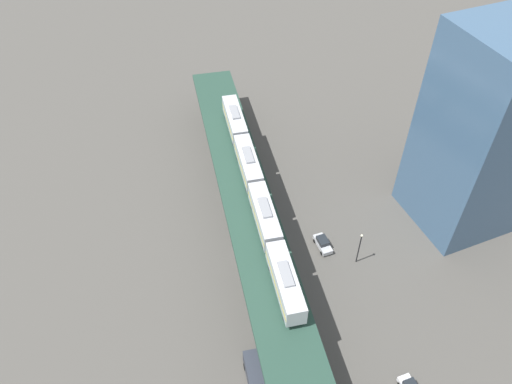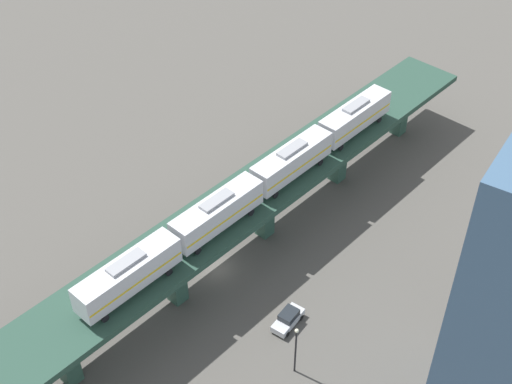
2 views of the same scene
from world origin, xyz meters
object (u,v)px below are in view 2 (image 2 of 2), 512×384
Objects in this scene: street_car_silver at (288,319)px; street_lamp at (296,347)px; subway_train at (256,185)px; delivery_truck at (41,347)px.

street_lamp is (-3.79, 4.99, 3.17)m from street_car_silver.
street_lamp reaches higher than street_car_silver.
street_car_silver is at bearing 140.29° from subway_train.
street_car_silver is 0.60× the size of delivery_truck.
subway_train is at bearing -112.19° from delivery_truck.
street_lamp is at bearing 127.24° from street_car_silver.
delivery_truck is 27.10m from street_lamp.
subway_train is 11.09× the size of street_car_silver.
subway_train reaches higher than street_lamp.
subway_train is 29.31m from delivery_truck.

